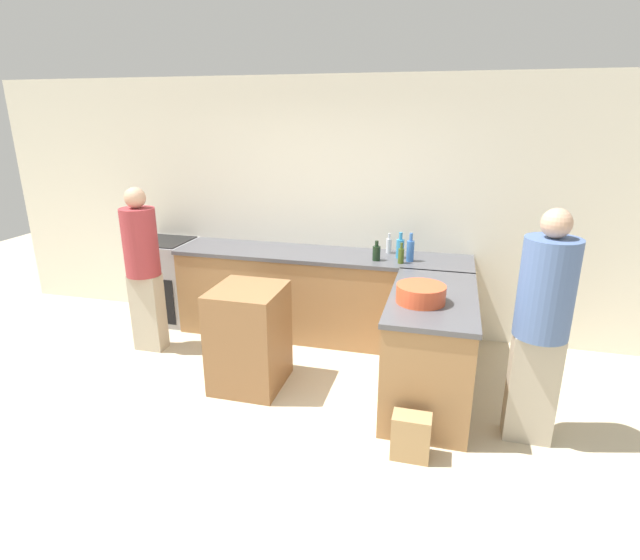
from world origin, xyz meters
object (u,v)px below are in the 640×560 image
at_px(range_oven, 167,280).
at_px(person_by_range, 143,265).
at_px(mixing_bowl, 421,294).
at_px(water_bottle_blue, 410,250).
at_px(olive_oil_bottle, 401,255).
at_px(dish_soap_bottle, 400,248).
at_px(island_table, 249,337).
at_px(paper_bag, 411,436).
at_px(person_at_peninsula, 542,322).
at_px(vinegar_bottle_clear, 389,245).
at_px(wine_bottle_dark, 376,253).

bearing_deg(range_oven, person_by_range, -72.86).
bearing_deg(mixing_bowl, water_bottle_blue, 99.18).
bearing_deg(olive_oil_bottle, dish_soap_bottle, 99.18).
bearing_deg(island_table, mixing_bowl, -1.05).
bearing_deg(water_bottle_blue, paper_bag, -83.22).
relative_size(range_oven, person_at_peninsula, 0.55).
height_order(water_bottle_blue, paper_bag, water_bottle_blue).
height_order(mixing_bowl, paper_bag, mixing_bowl).
bearing_deg(island_table, person_at_peninsula, -5.09).
bearing_deg(vinegar_bottle_clear, paper_bag, -77.36).
relative_size(island_table, person_by_range, 0.55).
distance_m(range_oven, paper_bag, 3.53).
bearing_deg(water_bottle_blue, island_table, -139.33).
height_order(mixing_bowl, person_by_range, person_by_range).
distance_m(island_table, mixing_bowl, 1.55).
bearing_deg(olive_oil_bottle, range_oven, 176.21).
distance_m(dish_soap_bottle, person_by_range, 2.56).
xyz_separation_m(vinegar_bottle_clear, paper_bag, (0.45, -2.01, -0.85)).
relative_size(range_oven, person_by_range, 0.57).
relative_size(mixing_bowl, person_at_peninsula, 0.22).
xyz_separation_m(island_table, paper_bag, (1.48, -0.66, -0.29)).
xyz_separation_m(person_by_range, paper_bag, (2.75, -1.07, -0.74)).
bearing_deg(range_oven, dish_soap_bottle, 0.22).
bearing_deg(paper_bag, vinegar_bottle_clear, 102.64).
relative_size(water_bottle_blue, paper_bag, 0.85).
distance_m(wine_bottle_dark, person_at_peninsula, 1.84).
xyz_separation_m(vinegar_bottle_clear, wine_bottle_dark, (-0.08, -0.31, -0.00)).
relative_size(mixing_bowl, water_bottle_blue, 1.33).
bearing_deg(range_oven, person_at_peninsula, -19.94).
xyz_separation_m(mixing_bowl, paper_bag, (0.03, -0.64, -0.84)).
distance_m(range_oven, person_at_peninsula, 4.08).
relative_size(range_oven, water_bottle_blue, 3.34).
bearing_deg(person_by_range, vinegar_bottle_clear, 22.07).
distance_m(range_oven, island_table, 1.92).
xyz_separation_m(olive_oil_bottle, person_by_range, (-2.47, -0.59, -0.11)).
bearing_deg(person_at_peninsula, vinegar_bottle_clear, 129.33).
height_order(mixing_bowl, vinegar_bottle_clear, vinegar_bottle_clear).
height_order(island_table, mixing_bowl, mixing_bowl).
xyz_separation_m(range_oven, mixing_bowl, (2.96, -1.20, 0.53)).
relative_size(island_table, mixing_bowl, 2.41).
relative_size(range_oven, dish_soap_bottle, 3.63).
height_order(water_bottle_blue, person_by_range, person_by_range).
bearing_deg(wine_bottle_dark, paper_bag, -72.58).
height_order(range_oven, person_at_peninsula, person_at_peninsula).
relative_size(range_oven, vinegar_bottle_clear, 4.53).
bearing_deg(paper_bag, mixing_bowl, 92.51).
distance_m(vinegar_bottle_clear, person_by_range, 2.49).
relative_size(olive_oil_bottle, person_by_range, 0.12).
height_order(vinegar_bottle_clear, paper_bag, vinegar_bottle_clear).
xyz_separation_m(water_bottle_blue, person_at_peninsula, (1.03, -1.30, -0.11)).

